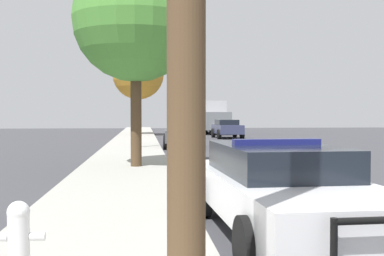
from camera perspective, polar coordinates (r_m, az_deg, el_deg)
The scene contains 10 objects.
sidewalk_left at distance 6.82m, azimuth -10.78°, elevation -13.45°, with size 3.00×110.00×0.13m.
police_car at distance 7.34m, azimuth 10.46°, elevation -6.93°, with size 2.23×5.41×1.46m.
fire_hydrant at distance 5.72m, azimuth -19.86°, elevation -11.66°, with size 0.56×0.25×0.76m.
traffic_light at distance 24.53m, azimuth -3.75°, elevation 6.45°, with size 3.69×0.35×5.32m.
car_background_distant at distance 42.86m, azimuth 3.11°, elevation 0.14°, with size 2.13×4.01×1.25m.
car_background_oncoming at distance 36.28m, azimuth 4.19°, elevation -0.02°, with size 2.03×4.00×1.39m.
car_background_midblock at distance 26.01m, azimuth -1.29°, elevation -0.71°, with size 2.10×4.41×1.38m.
box_truck at distance 45.08m, azimuth 2.24°, elevation 1.40°, with size 2.71×7.43×3.03m.
tree_sidewalk_near at distance 16.10m, azimuth -6.69°, elevation 12.66°, with size 4.10×4.10×6.85m.
tree_sidewalk_far at distance 40.75m, azimuth -6.40°, elevation 6.38°, with size 4.30×4.30×7.21m.
Camera 1 is at (-4.52, -6.56, 1.85)m, focal length 45.00 mm.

